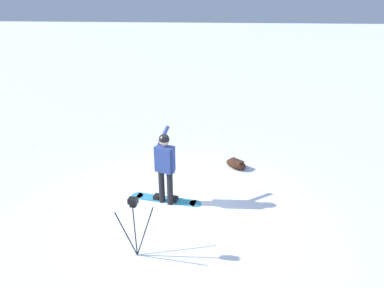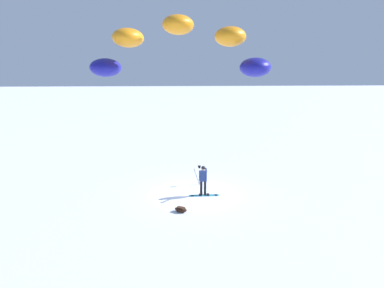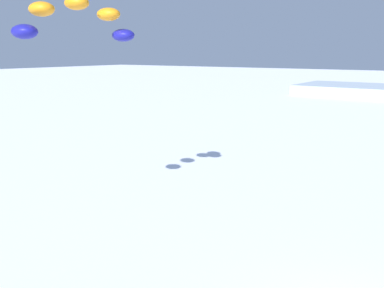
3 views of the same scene
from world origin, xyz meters
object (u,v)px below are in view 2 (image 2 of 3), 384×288
at_px(snowboard, 204,195).
at_px(camera_tripod, 199,171).
at_px(snowboarder, 203,177).
at_px(traction_kite, 178,47).
at_px(gear_bag_large, 181,209).

distance_m(snowboard, camera_tripod, 2.12).
height_order(snowboarder, camera_tripod, snowboarder).
bearing_deg(traction_kite, snowboarder, -9.93).
relative_size(snowboard, gear_bag_large, 2.33).
distance_m(snowboarder, gear_bag_large, 2.78).
relative_size(traction_kite, gear_bag_large, 5.87).
bearing_deg(snowboard, traction_kite, 169.68).
bearing_deg(gear_bag_large, snowboarder, -31.64).
xyz_separation_m(snowboard, camera_tripod, (1.94, 0.09, 0.86)).
height_order(snowboarder, snowboard, snowboarder).
height_order(gear_bag_large, camera_tripod, camera_tripod).
bearing_deg(gear_bag_large, snowboard, -33.77).
relative_size(traction_kite, camera_tripod, 3.59).
xyz_separation_m(snowboarder, traction_kite, (-9.78, 1.71, 6.40)).
bearing_deg(gear_bag_large, camera_tripod, -18.22).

